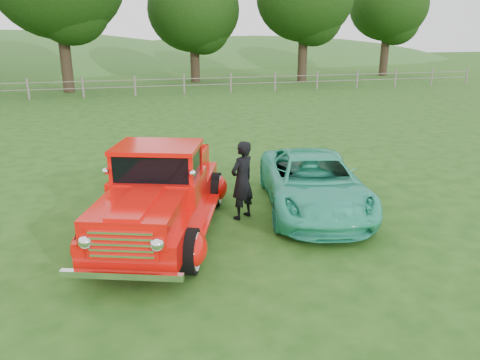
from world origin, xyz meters
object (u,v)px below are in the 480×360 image
object	(u,v)px
tree_far_east	(389,5)
teal_sedan	(313,183)
tree_near_east	(194,10)
man	(242,180)
red_pickup	(161,194)

from	to	relation	value
tree_far_east	teal_sedan	distance (m)	34.85
tree_near_east	man	bearing A→B (deg)	-98.46
red_pickup	man	world-z (taller)	red_pickup
tree_near_east	man	distance (m)	28.18
red_pickup	teal_sedan	world-z (taller)	red_pickup
tree_far_east	red_pickup	size ratio (longest dim) A/B	1.68
tree_far_east	teal_sedan	size ratio (longest dim) A/B	2.03
teal_sedan	tree_near_east	bearing A→B (deg)	97.94
tree_near_east	red_pickup	distance (m)	28.80
tree_far_east	man	size ratio (longest dim) A/B	5.36
teal_sedan	man	world-z (taller)	man
red_pickup	man	distance (m)	1.74
teal_sedan	tree_far_east	bearing A→B (deg)	68.67
red_pickup	man	size ratio (longest dim) A/B	3.20
tree_near_east	tree_far_east	distance (m)	17.04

